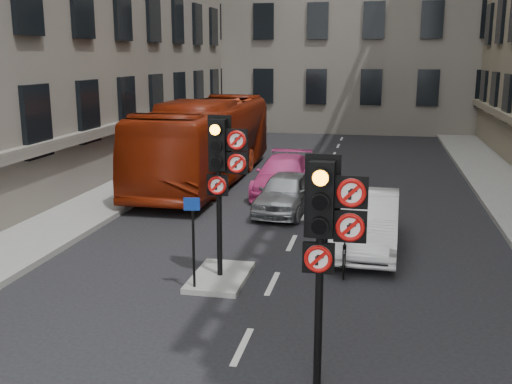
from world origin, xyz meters
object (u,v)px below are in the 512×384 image
at_px(car_pink, 284,175).
at_px(info_sign, 193,230).
at_px(signal_far, 222,162).
at_px(motorcyclist, 331,226).
at_px(car_white, 367,221).
at_px(signal_near, 327,224).
at_px(bus_red, 207,141).
at_px(car_silver, 285,192).
at_px(motorcycle, 345,253).

xyz_separation_m(car_pink, info_sign, (-0.40, -9.64, 0.72)).
relative_size(signal_far, motorcyclist, 1.84).
bearing_deg(info_sign, car_white, 35.94).
distance_m(signal_near, bus_red, 15.61).
bearing_deg(signal_near, bus_red, 112.59).
relative_size(signal_far, car_white, 0.80).
relative_size(car_silver, bus_red, 0.32).
distance_m(signal_far, car_pink, 9.06).
distance_m(signal_far, info_sign, 1.60).
bearing_deg(car_silver, signal_far, -89.03).
relative_size(motorcycle, info_sign, 0.80).
bearing_deg(motorcyclist, car_silver, -48.44).
xyz_separation_m(car_silver, car_pink, (-0.47, 2.59, 0.03)).
relative_size(signal_far, bus_red, 0.31).
distance_m(signal_far, bus_red, 10.98).
bearing_deg(motorcycle, signal_far, -159.03).
height_order(car_white, motorcycle, car_white).
height_order(motorcycle, motorcyclist, motorcyclist).
relative_size(car_white, bus_red, 0.38).
relative_size(bus_red, info_sign, 5.94).
height_order(car_silver, motorcyclist, motorcyclist).
distance_m(signal_near, motorcycle, 5.48).
bearing_deg(bus_red, motorcyclist, -57.87).
height_order(signal_near, car_white, signal_near).
bearing_deg(car_silver, motorcyclist, -64.06).
relative_size(car_pink, bus_red, 0.40).
relative_size(motorcyclist, info_sign, 0.99).
bearing_deg(motorcyclist, car_white, -98.81).
height_order(car_silver, car_white, car_white).
relative_size(car_silver, motorcycle, 2.40).
distance_m(car_pink, bus_red, 3.82).
height_order(car_silver, motorcycle, car_silver).
height_order(motorcyclist, info_sign, info_sign).
relative_size(signal_near, car_pink, 0.77).
bearing_deg(car_white, info_sign, -131.65).
bearing_deg(motorcycle, signal_near, -91.35).
xyz_separation_m(car_pink, bus_red, (-3.35, 1.56, 0.95)).
relative_size(car_silver, car_white, 0.84).
xyz_separation_m(signal_near, car_white, (0.48, 6.95, -1.84)).
distance_m(car_silver, car_white, 4.23).
xyz_separation_m(signal_near, motorcycle, (0.03, 5.06, -2.11)).
height_order(signal_near, motorcycle, signal_near).
bearing_deg(signal_far, motorcyclist, 33.28).
height_order(car_pink, info_sign, info_sign).
xyz_separation_m(signal_far, info_sign, (-0.44, -0.81, -1.31)).
bearing_deg(info_sign, motorcycle, 20.46).
xyz_separation_m(signal_far, car_white, (3.08, 2.95, -1.96)).
bearing_deg(motorcycle, car_pink, 107.92).
bearing_deg(bus_red, motorcycle, -57.41).
relative_size(car_silver, info_sign, 1.91).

